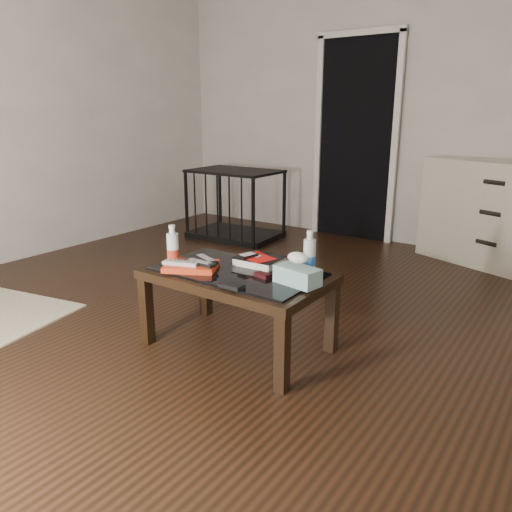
# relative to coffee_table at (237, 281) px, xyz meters

# --- Properties ---
(ground) EXTENTS (5.00, 5.00, 0.00)m
(ground) POSITION_rel_coffee_table_xyz_m (-0.17, 0.31, -0.40)
(ground) COLOR black
(ground) RESTS_ON ground
(room_shell) EXTENTS (5.00, 5.00, 5.00)m
(room_shell) POSITION_rel_coffee_table_xyz_m (-0.17, 0.31, 1.22)
(room_shell) COLOR silver
(room_shell) RESTS_ON ground
(doorway) EXTENTS (0.90, 0.08, 2.07)m
(doorway) POSITION_rel_coffee_table_xyz_m (-0.57, 2.78, 0.63)
(doorway) COLOR black
(doorway) RESTS_ON ground
(coffee_table) EXTENTS (1.00, 0.60, 0.46)m
(coffee_table) POSITION_rel_coffee_table_xyz_m (0.00, 0.00, 0.00)
(coffee_table) COLOR black
(coffee_table) RESTS_ON ground
(dresser) EXTENTS (1.30, 0.89, 0.90)m
(dresser) POSITION_rel_coffee_table_xyz_m (0.86, 2.54, 0.05)
(dresser) COLOR beige
(dresser) RESTS_ON ground
(pet_crate) EXTENTS (0.94, 0.66, 0.71)m
(pet_crate) POSITION_rel_coffee_table_xyz_m (-1.56, 2.03, -0.17)
(pet_crate) COLOR black
(pet_crate) RESTS_ON ground
(magazines) EXTENTS (0.34, 0.31, 0.03)m
(magazines) POSITION_rel_coffee_table_xyz_m (-0.22, -0.13, 0.08)
(magazines) COLOR red
(magazines) RESTS_ON coffee_table
(remote_silver) EXTENTS (0.21, 0.11, 0.02)m
(remote_silver) POSITION_rel_coffee_table_xyz_m (-0.26, -0.17, 0.11)
(remote_silver) COLOR #AFAFB4
(remote_silver) RESTS_ON magazines
(remote_black_front) EXTENTS (0.20, 0.06, 0.02)m
(remote_black_front) POSITION_rel_coffee_table_xyz_m (-0.17, -0.11, 0.11)
(remote_black_front) COLOR black
(remote_black_front) RESTS_ON magazines
(remote_black_back) EXTENTS (0.20, 0.12, 0.02)m
(remote_black_back) POSITION_rel_coffee_table_xyz_m (-0.19, -0.04, 0.11)
(remote_black_back) COLOR black
(remote_black_back) RESTS_ON magazines
(textbook) EXTENTS (0.26, 0.21, 0.05)m
(textbook) POSITION_rel_coffee_table_xyz_m (0.04, 0.16, 0.09)
(textbook) COLOR black
(textbook) RESTS_ON coffee_table
(dvd_mailers) EXTENTS (0.23, 0.20, 0.01)m
(dvd_mailers) POSITION_rel_coffee_table_xyz_m (0.03, 0.15, 0.11)
(dvd_mailers) COLOR red
(dvd_mailers) RESTS_ON textbook
(ipod) EXTENTS (0.09, 0.12, 0.02)m
(ipod) POSITION_rel_coffee_table_xyz_m (-0.00, 0.11, 0.12)
(ipod) COLOR black
(ipod) RESTS_ON dvd_mailers
(flip_phone) EXTENTS (0.10, 0.06, 0.02)m
(flip_phone) POSITION_rel_coffee_table_xyz_m (0.18, -0.01, 0.08)
(flip_phone) COLOR black
(flip_phone) RESTS_ON coffee_table
(wallet) EXTENTS (0.12, 0.07, 0.02)m
(wallet) POSITION_rel_coffee_table_xyz_m (0.14, -0.24, 0.07)
(wallet) COLOR black
(wallet) RESTS_ON coffee_table
(water_bottle_left) EXTENTS (0.07, 0.07, 0.24)m
(water_bottle_left) POSITION_rel_coffee_table_xyz_m (-0.34, -0.15, 0.18)
(water_bottle_left) COLOR silver
(water_bottle_left) RESTS_ON coffee_table
(water_bottle_right) EXTENTS (0.08, 0.08, 0.24)m
(water_bottle_right) POSITION_rel_coffee_table_xyz_m (0.35, 0.18, 0.18)
(water_bottle_right) COLOR silver
(water_bottle_right) RESTS_ON coffee_table
(tissue_box) EXTENTS (0.25, 0.16, 0.09)m
(tissue_box) POSITION_rel_coffee_table_xyz_m (0.38, -0.00, 0.11)
(tissue_box) COLOR #216F7C
(tissue_box) RESTS_ON coffee_table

